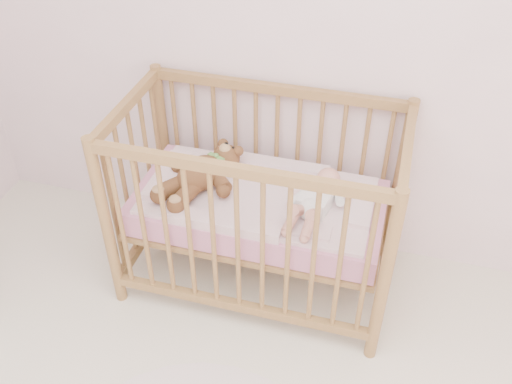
% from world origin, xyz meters
% --- Properties ---
extents(wall_back, '(4.00, 0.02, 2.70)m').
position_xyz_m(wall_back, '(0.00, 2.00, 1.35)').
color(wall_back, white).
rests_on(wall_back, floor).
extents(crib, '(1.36, 0.76, 1.00)m').
position_xyz_m(crib, '(-0.23, 1.60, 0.50)').
color(crib, olive).
rests_on(crib, floor).
extents(mattress, '(1.22, 0.62, 0.13)m').
position_xyz_m(mattress, '(-0.23, 1.60, 0.49)').
color(mattress, pink).
rests_on(mattress, crib).
extents(blanket, '(1.10, 0.58, 0.06)m').
position_xyz_m(blanket, '(-0.23, 1.60, 0.56)').
color(blanket, '#D4929B').
rests_on(blanket, mattress).
extents(baby, '(0.34, 0.56, 0.13)m').
position_xyz_m(baby, '(0.05, 1.58, 0.64)').
color(baby, white).
rests_on(baby, blanket).
extents(teddy_bear, '(0.59, 0.67, 0.16)m').
position_xyz_m(teddy_bear, '(-0.53, 1.58, 0.65)').
color(teddy_bear, brown).
rests_on(teddy_bear, blanket).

